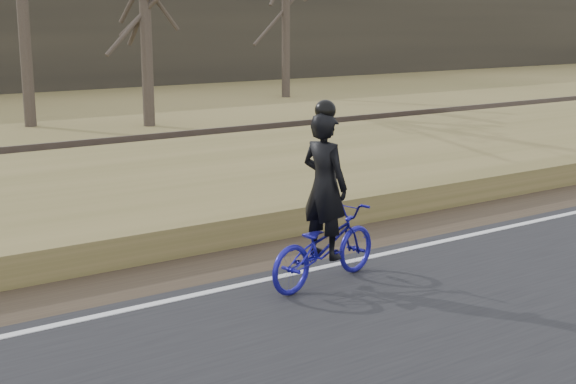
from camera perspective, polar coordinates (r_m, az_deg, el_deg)
cyclist at (r=10.09m, az=2.59°, el=-2.44°), size 1.96×1.03×2.34m
bare_tree_right at (r=25.37m, az=-10.11°, el=12.13°), size 0.36×0.36×6.66m
bare_tree_far_right at (r=34.04m, az=-0.15°, el=13.28°), size 0.36×0.36×7.75m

